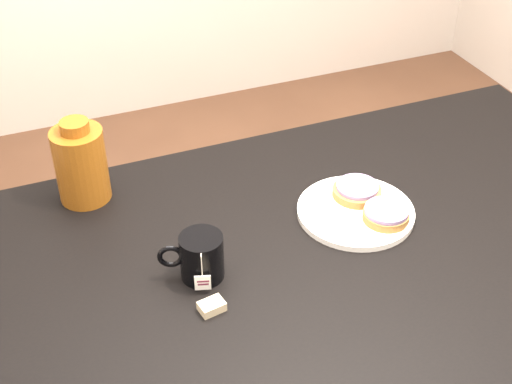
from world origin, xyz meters
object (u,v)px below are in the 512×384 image
bagel_front (386,214)px  mug (201,257)px  bagel_package (81,164)px  bagel_back (357,191)px  plate (356,211)px  teabag_pouch (212,306)px  table (348,275)px

bagel_front → mug: size_ratio=0.74×
bagel_package → bagel_back: bearing=-23.3°
bagel_front → bagel_package: 0.64m
plate → bagel_back: bagel_back is taller
bagel_front → teabag_pouch: size_ratio=2.16×
table → plate: size_ratio=5.70×
bagel_front → mug: 0.40m
table → bagel_front: bagel_front is taller
table → bagel_package: 0.61m
bagel_back → bagel_package: (-0.54, 0.23, 0.06)m
table → bagel_back: size_ratio=12.24×
table → bagel_front: 0.15m
table → bagel_package: bagel_package is taller
bagel_back → teabag_pouch: bearing=-154.0°
plate → bagel_back: 0.05m
plate → teabag_pouch: (-0.37, -0.15, -0.00)m
bagel_back → plate: bearing=-120.3°
bagel_front → bagel_back: bearing=99.1°
plate → bagel_back: size_ratio=2.15×
bagel_back → mug: bearing=-165.5°
plate → bagel_front: size_ratio=2.52×
bagel_back → mug: size_ratio=0.87×
bagel_front → mug: mug is taller
table → bagel_back: (0.08, 0.12, 0.11)m
teabag_pouch → plate: bearing=22.1°
bagel_front → table: bearing=-162.4°
table → bagel_back: 0.18m
table → bagel_back: bagel_back is taller
bagel_back → bagel_package: size_ratio=0.61×
table → teabag_pouch: size_ratio=31.11×
table → bagel_front: bearing=17.6°
mug → bagel_package: (-0.15, 0.33, 0.04)m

